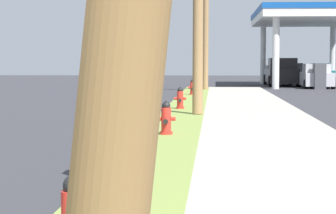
{
  "coord_description": "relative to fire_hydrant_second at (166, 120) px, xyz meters",
  "views": [
    {
      "loc": [
        1.71,
        -2.38,
        1.75
      ],
      "look_at": [
        0.69,
        12.45,
        0.73
      ],
      "focal_mm": 71.57,
      "sensor_mm": 36.0,
      "label": 1
    }
  ],
  "objects": [
    {
      "name": "car_silver_by_near_pump",
      "position": [
        7.71,
        29.55,
        0.28
      ],
      "size": [
        1.99,
        4.52,
        1.57
      ],
      "color": "#BCBCC1",
      "rests_on": "ground"
    },
    {
      "name": "fire_hydrant_third",
      "position": [
        -0.1,
        8.09,
        0.0
      ],
      "size": [
        0.42,
        0.37,
        0.74
      ],
      "color": "red",
      "rests_on": "grass_verge"
    },
    {
      "name": "fire_hydrant_second",
      "position": [
        0.0,
        0.0,
        0.0
      ],
      "size": [
        0.42,
        0.38,
        0.74
      ],
      "color": "red",
      "rests_on": "grass_verge"
    },
    {
      "name": "utility_pole_background",
      "position": [
        0.59,
        23.81,
        4.63
      ],
      "size": [
        1.4,
        0.36,
        9.73
      ],
      "color": "#937047",
      "rests_on": "grass_verge"
    },
    {
      "name": "truck_black_at_forecourt",
      "position": [
        5.84,
        33.51,
        0.47
      ],
      "size": [
        2.13,
        5.41,
        1.97
      ],
      "color": "black",
      "rests_on": "ground"
    },
    {
      "name": "street_sign_post",
      "position": [
        -0.11,
        -5.88,
        1.19
      ],
      "size": [
        0.05,
        0.36,
        2.12
      ],
      "color": "gray",
      "rests_on": "grass_verge"
    },
    {
      "name": "fire_hydrant_fourth",
      "position": [
        0.01,
        17.76,
        0.0
      ],
      "size": [
        0.42,
        0.37,
        0.74
      ],
      "color": "red",
      "rests_on": "grass_verge"
    },
    {
      "name": "car_teal_by_far_pump",
      "position": [
        9.68,
        40.05,
        0.28
      ],
      "size": [
        2.19,
        4.6,
        1.57
      ],
      "color": "#197075",
      "rests_on": "ground"
    }
  ]
}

